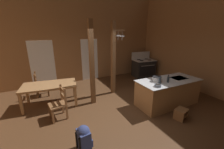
% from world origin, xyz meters
% --- Properties ---
extents(ground_plane, '(8.69, 7.81, 0.10)m').
position_xyz_m(ground_plane, '(0.00, 0.00, -0.05)').
color(ground_plane, '#4C301C').
extents(wall_back, '(8.69, 0.14, 4.44)m').
position_xyz_m(wall_back, '(0.00, 3.58, 2.22)').
color(wall_back, '#93663F').
rests_on(wall_back, ground_plane).
extents(wall_right, '(0.14, 7.81, 4.44)m').
position_xyz_m(wall_right, '(4.01, 0.00, 2.22)').
color(wall_right, '#93663F').
rests_on(wall_right, ground_plane).
extents(glazed_door_back_left, '(1.00, 0.01, 2.05)m').
position_xyz_m(glazed_door_back_left, '(-1.78, 3.50, 1.02)').
color(glazed_door_back_left, white).
rests_on(glazed_door_back_left, ground_plane).
extents(glazed_panel_back_right, '(0.84, 0.01, 2.05)m').
position_xyz_m(glazed_panel_back_right, '(0.39, 3.50, 1.02)').
color(glazed_panel_back_right, white).
rests_on(glazed_panel_back_right, ground_plane).
extents(kitchen_island, '(2.18, 1.00, 0.88)m').
position_xyz_m(kitchen_island, '(1.90, -0.23, 0.44)').
color(kitchen_island, '#9E7044').
rests_on(kitchen_island, ground_plane).
extents(stove_range, '(1.22, 0.92, 1.32)m').
position_xyz_m(stove_range, '(3.18, 2.64, 0.48)').
color(stove_range, black).
rests_on(stove_range, ground_plane).
extents(support_post_with_pot_rack, '(0.57, 0.21, 2.79)m').
position_xyz_m(support_post_with_pot_rack, '(0.71, 1.46, 1.48)').
color(support_post_with_pot_rack, brown).
rests_on(support_post_with_pot_rack, ground_plane).
extents(support_post_center, '(0.14, 0.14, 2.79)m').
position_xyz_m(support_post_center, '(-0.33, 1.01, 1.40)').
color(support_post_center, brown).
rests_on(support_post_center, ground_plane).
extents(step_stool, '(0.42, 0.36, 0.30)m').
position_xyz_m(step_stool, '(1.60, -1.05, 0.18)').
color(step_stool, brown).
rests_on(step_stool, ground_plane).
extents(dining_table, '(1.81, 1.14, 0.74)m').
position_xyz_m(dining_table, '(-1.67, 1.53, 0.65)').
color(dining_table, '#9E7044').
rests_on(dining_table, ground_plane).
extents(ladderback_chair_near_window, '(0.50, 0.50, 0.95)m').
position_xyz_m(ladderback_chair_near_window, '(-1.50, 0.58, 0.45)').
color(ladderback_chair_near_window, brown).
rests_on(ladderback_chair_near_window, ground_plane).
extents(ladderback_chair_by_post, '(0.45, 0.45, 0.95)m').
position_xyz_m(ladderback_chair_by_post, '(-1.96, 2.45, 0.45)').
color(ladderback_chair_by_post, brown).
rests_on(ladderback_chair_by_post, ground_plane).
extents(backpack, '(0.33, 0.34, 0.60)m').
position_xyz_m(backpack, '(-1.21, -0.89, 0.31)').
color(backpack, navy).
rests_on(backpack, ground_plane).
extents(stockpot_on_counter, '(0.35, 0.29, 0.15)m').
position_xyz_m(stockpot_on_counter, '(1.45, -0.14, 0.96)').
color(stockpot_on_counter, '#B7BABF').
rests_on(stockpot_on_counter, kitchen_island).
extents(mixing_bowl_on_counter, '(0.20, 0.20, 0.07)m').
position_xyz_m(mixing_bowl_on_counter, '(1.14, -0.50, 0.92)').
color(mixing_bowl_on_counter, slate).
rests_on(mixing_bowl_on_counter, kitchen_island).
extents(bottle_tall_on_counter, '(0.07, 0.07, 0.25)m').
position_xyz_m(bottle_tall_on_counter, '(1.69, -0.37, 0.98)').
color(bottle_tall_on_counter, '#1E2328').
rests_on(bottle_tall_on_counter, kitchen_island).
extents(bottle_short_on_counter, '(0.07, 0.07, 0.26)m').
position_xyz_m(bottle_short_on_counter, '(1.40, -0.32, 0.99)').
color(bottle_short_on_counter, '#1E2328').
rests_on(bottle_short_on_counter, kitchen_island).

